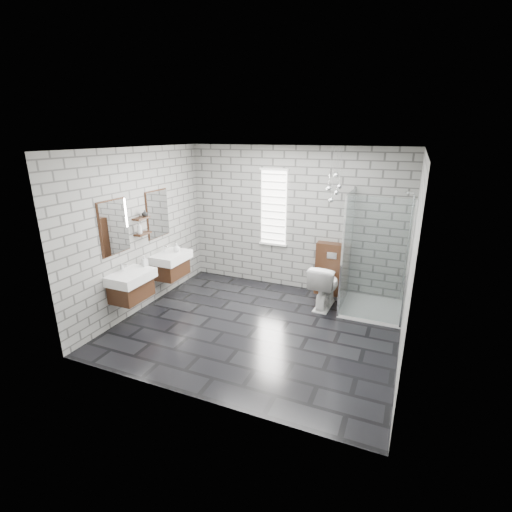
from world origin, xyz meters
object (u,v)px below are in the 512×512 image
Objects in this scene: vanity_right at (169,258)px; toilet at (325,285)px; shower_enclosure at (367,285)px; vanity_left at (129,278)px; cistern_panel at (332,269)px.

toilet is at bearing 14.23° from vanity_right.
toilet is (-0.70, -0.04, -0.11)m from shower_enclosure.
shower_enclosure is at bearing 12.06° from vanity_right.
vanity_right reaches higher than toilet.
vanity_left is 0.77× the size of shower_enclosure.
shower_enclosure is 0.71m from toilet.
vanity_left is 1.06m from vanity_right.
cistern_panel is 0.87m from shower_enclosure.
vanity_left is 3.24m from toilet.
shower_enclosure reaches higher than vanity_right.
shower_enclosure is at bearing -173.63° from toilet.
shower_enclosure reaches higher than vanity_left.
vanity_right is at bearing -155.30° from cistern_panel.
cistern_panel reaches higher than toilet.
vanity_left is 1.00× the size of vanity_right.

